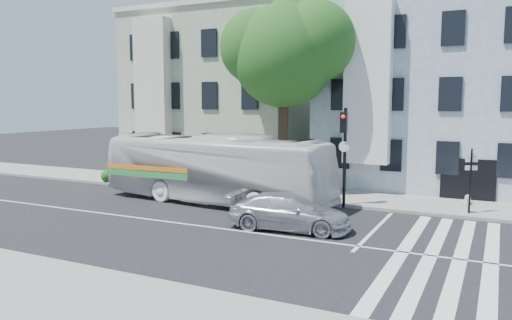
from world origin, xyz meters
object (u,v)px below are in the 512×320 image
Objects in this scene: traffic_signal at (344,144)px; fire_hydrant at (467,203)px; sedan at (289,212)px; bus at (215,169)px.

fire_hydrant is (5.39, 0.87, -2.51)m from traffic_signal.
sedan is 5.44m from traffic_signal.
fire_hydrant is (11.52, 2.46, -1.16)m from bus.
bus is 15.58× the size of fire_hydrant.
bus is at bearing 53.58° from sedan.
traffic_signal is (0.77, 4.84, 2.36)m from sedan.
sedan is at bearing -101.09° from traffic_signal.
sedan is 8.40m from fire_hydrant.
bus is 11.84m from fire_hydrant.
traffic_signal reaches higher than bus.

